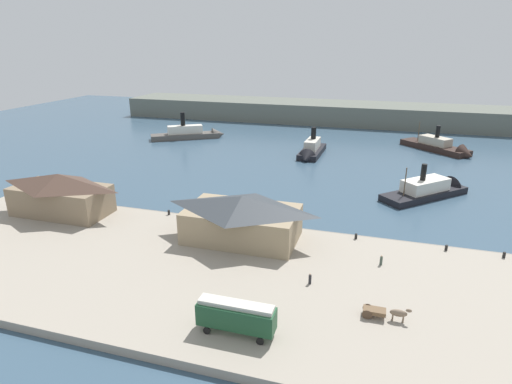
{
  "coord_description": "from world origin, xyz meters",
  "views": [
    {
      "loc": [
        21.18,
        -71.98,
        32.58
      ],
      "look_at": [
        -3.62,
        10.22,
        2.0
      ],
      "focal_mm": 29.89,
      "sensor_mm": 36.0,
      "label": 1
    }
  ],
  "objects_px": {
    "mooring_post_east": "(446,248)",
    "ferry_departing_north": "(311,151)",
    "ferry_shed_customs_shed": "(242,217)",
    "street_tram": "(236,315)",
    "ferry_shed_central_terminal": "(61,194)",
    "ferry_mid_harbor": "(443,148)",
    "horse_cart": "(384,312)",
    "mooring_post_west": "(356,236)",
    "mooring_post_center_east": "(504,255)",
    "pedestrian_walking_west": "(310,279)",
    "ferry_moored_east": "(433,189)",
    "ferry_outer_harbor": "(192,134)",
    "mooring_post_center_west": "(169,212)",
    "pedestrian_at_waters_edge": "(381,260)"
  },
  "relations": [
    {
      "from": "ferry_shed_customs_shed",
      "to": "ferry_departing_north",
      "type": "xyz_separation_m",
      "value": [
        0.91,
        61.61,
        -3.44
      ]
    },
    {
      "from": "ferry_shed_customs_shed",
      "to": "street_tram",
      "type": "bearing_deg",
      "value": -73.0
    },
    {
      "from": "mooring_post_center_east",
      "to": "ferry_outer_harbor",
      "type": "height_order",
      "value": "ferry_outer_harbor"
    },
    {
      "from": "ferry_shed_central_terminal",
      "to": "mooring_post_east",
      "type": "relative_size",
      "value": 20.31
    },
    {
      "from": "pedestrian_walking_west",
      "to": "street_tram",
      "type": "bearing_deg",
      "value": -115.95
    },
    {
      "from": "ferry_shed_central_terminal",
      "to": "ferry_mid_harbor",
      "type": "xyz_separation_m",
      "value": [
        75.56,
        77.68,
        -3.84
      ]
    },
    {
      "from": "ferry_departing_north",
      "to": "ferry_shed_customs_shed",
      "type": "bearing_deg",
      "value": -90.85
    },
    {
      "from": "ferry_shed_central_terminal",
      "to": "pedestrian_at_waters_edge",
      "type": "xyz_separation_m",
      "value": [
        59.01,
        -3.08,
        -3.3
      ]
    },
    {
      "from": "mooring_post_east",
      "to": "ferry_outer_harbor",
      "type": "distance_m",
      "value": 102.18
    },
    {
      "from": "street_tram",
      "to": "horse_cart",
      "type": "height_order",
      "value": "street_tram"
    },
    {
      "from": "street_tram",
      "to": "ferry_mid_harbor",
      "type": "height_order",
      "value": "ferry_mid_harbor"
    },
    {
      "from": "ferry_shed_customs_shed",
      "to": "pedestrian_walking_west",
      "type": "distance_m",
      "value": 17.45
    },
    {
      "from": "mooring_post_east",
      "to": "ferry_departing_north",
      "type": "relative_size",
      "value": 0.05
    },
    {
      "from": "ferry_mid_harbor",
      "to": "ferry_moored_east",
      "type": "bearing_deg",
      "value": -98.3
    },
    {
      "from": "ferry_shed_central_terminal",
      "to": "ferry_moored_east",
      "type": "xyz_separation_m",
      "value": [
        69.35,
        35.1,
        -3.81
      ]
    },
    {
      "from": "ferry_shed_central_terminal",
      "to": "mooring_post_west",
      "type": "height_order",
      "value": "ferry_shed_central_terminal"
    },
    {
      "from": "pedestrian_at_waters_edge",
      "to": "ferry_outer_harbor",
      "type": "bearing_deg",
      "value": 130.72
    },
    {
      "from": "pedestrian_walking_west",
      "to": "ferry_mid_harbor",
      "type": "distance_m",
      "value": 92.64
    },
    {
      "from": "pedestrian_at_waters_edge",
      "to": "mooring_post_west",
      "type": "distance_m",
      "value": 8.99
    },
    {
      "from": "mooring_post_west",
      "to": "mooring_post_center_west",
      "type": "xyz_separation_m",
      "value": [
        -35.02,
        0.39,
        0.0
      ]
    },
    {
      "from": "ferry_shed_central_terminal",
      "to": "mooring_post_west",
      "type": "bearing_deg",
      "value": 5.05
    },
    {
      "from": "ferry_departing_north",
      "to": "ferry_mid_harbor",
      "type": "distance_m",
      "value": 41.64
    },
    {
      "from": "ferry_departing_north",
      "to": "ferry_shed_central_terminal",
      "type": "bearing_deg",
      "value": -121.45
    },
    {
      "from": "street_tram",
      "to": "mooring_post_east",
      "type": "bearing_deg",
      "value": 48.78
    },
    {
      "from": "mooring_post_center_west",
      "to": "mooring_post_center_east",
      "type": "distance_m",
      "value": 57.26
    },
    {
      "from": "ferry_moored_east",
      "to": "ferry_shed_customs_shed",
      "type": "bearing_deg",
      "value": -132.72
    },
    {
      "from": "ferry_shed_customs_shed",
      "to": "street_tram",
      "type": "distance_m",
      "value": 24.61
    },
    {
      "from": "mooring_post_center_west",
      "to": "mooring_post_east",
      "type": "relative_size",
      "value": 1.0
    },
    {
      "from": "horse_cart",
      "to": "mooring_post_west",
      "type": "xyz_separation_m",
      "value": [
        -4.81,
        21.28,
        -0.48
      ]
    },
    {
      "from": "horse_cart",
      "to": "ferry_departing_north",
      "type": "distance_m",
      "value": 80.65
    },
    {
      "from": "mooring_post_west",
      "to": "mooring_post_center_east",
      "type": "xyz_separation_m",
      "value": [
        22.24,
        -0.16,
        0.0
      ]
    },
    {
      "from": "pedestrian_at_waters_edge",
      "to": "street_tram",
      "type": "bearing_deg",
      "value": -126.28
    },
    {
      "from": "horse_cart",
      "to": "ferry_mid_harbor",
      "type": "distance_m",
      "value": 95.47
    },
    {
      "from": "ferry_shed_customs_shed",
      "to": "ferry_mid_harbor",
      "type": "height_order",
      "value": "ferry_shed_customs_shed"
    },
    {
      "from": "ferry_shed_central_terminal",
      "to": "pedestrian_walking_west",
      "type": "distance_m",
      "value": 51.2
    },
    {
      "from": "mooring_post_center_east",
      "to": "ferry_moored_east",
      "type": "xyz_separation_m",
      "value": [
        -7.67,
        30.41,
        -0.24
      ]
    },
    {
      "from": "pedestrian_at_waters_edge",
      "to": "ferry_moored_east",
      "type": "bearing_deg",
      "value": 74.85
    },
    {
      "from": "pedestrian_at_waters_edge",
      "to": "ferry_departing_north",
      "type": "height_order",
      "value": "ferry_departing_north"
    },
    {
      "from": "ferry_outer_harbor",
      "to": "ferry_mid_harbor",
      "type": "bearing_deg",
      "value": 2.97
    },
    {
      "from": "mooring_post_east",
      "to": "ferry_outer_harbor",
      "type": "bearing_deg",
      "value": 137.75
    },
    {
      "from": "ferry_shed_central_terminal",
      "to": "horse_cart",
      "type": "relative_size",
      "value": 3.28
    },
    {
      "from": "ferry_shed_customs_shed",
      "to": "ferry_outer_harbor",
      "type": "distance_m",
      "value": 85.74
    },
    {
      "from": "horse_cart",
      "to": "mooring_post_center_east",
      "type": "distance_m",
      "value": 27.39
    },
    {
      "from": "mooring_post_center_west",
      "to": "street_tram",
      "type": "bearing_deg",
      "value": -50.75
    },
    {
      "from": "horse_cart",
      "to": "mooring_post_east",
      "type": "height_order",
      "value": "horse_cart"
    },
    {
      "from": "ferry_moored_east",
      "to": "pedestrian_walking_west",
      "type": "bearing_deg",
      "value": -112.82
    },
    {
      "from": "mooring_post_west",
      "to": "ferry_departing_north",
      "type": "distance_m",
      "value": 58.88
    },
    {
      "from": "street_tram",
      "to": "ferry_outer_harbor",
      "type": "height_order",
      "value": "ferry_outer_harbor"
    },
    {
      "from": "mooring_post_east",
      "to": "ferry_shed_central_terminal",
      "type": "bearing_deg",
      "value": -176.08
    },
    {
      "from": "mooring_post_east",
      "to": "ferry_moored_east",
      "type": "relative_size",
      "value": 0.04
    }
  ]
}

